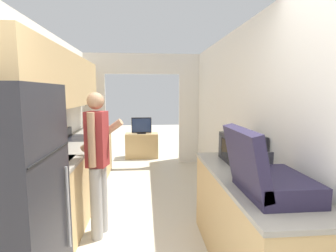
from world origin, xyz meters
The scene contains 13 objects.
wall_left centered at (-1.23, 2.26, 1.50)m, with size 0.38×7.23×2.50m.
wall_right centered at (1.31, 1.81, 1.25)m, with size 0.06×7.23×2.50m.
wall_far_with_doorway centered at (0.00, 4.86, 1.44)m, with size 2.97×0.06×2.50m.
counter_left centered at (-0.98, 2.72, 0.46)m, with size 0.62×3.42×0.91m.
counter_right centered at (0.98, 1.06, 0.45)m, with size 0.62×1.86×0.91m.
refrigerator centered at (-0.94, 0.71, 0.85)m, with size 0.71×0.79×1.71m.
range_oven centered at (-0.98, 3.21, 0.46)m, with size 0.66×0.73×1.05m.
person centered at (-0.49, 1.80, 0.88)m, with size 0.53×0.42×1.65m.
suitcase centered at (0.90, 0.63, 1.05)m, with size 0.53×0.61×0.49m.
microwave centered at (1.08, 1.55, 1.06)m, with size 0.38×0.47×0.29m.
book_stack centered at (1.01, 1.11, 0.94)m, with size 0.25×0.28×0.06m.
tv_cabinet centered at (-0.04, 5.42, 0.31)m, with size 0.81×0.42×0.62m.
television centered at (-0.04, 5.37, 0.82)m, with size 0.49×0.16×0.40m.
Camera 1 is at (0.05, -1.13, 1.65)m, focal length 28.00 mm.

